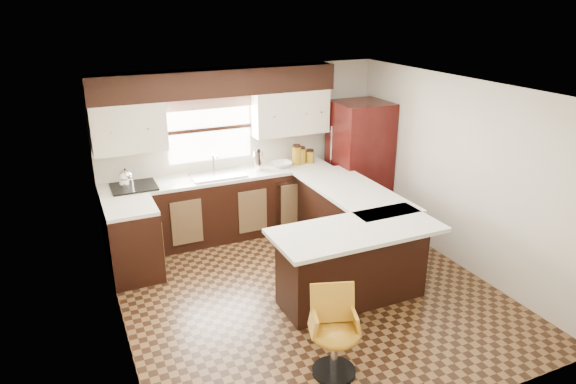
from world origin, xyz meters
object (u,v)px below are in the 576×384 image
peninsula_return (352,265)px  refrigerator (359,162)px  peninsula_long (348,225)px  bar_chair (335,335)px

peninsula_return → refrigerator: refrigerator is taller
peninsula_long → peninsula_return: size_ratio=1.18×
peninsula_long → peninsula_return: (-0.53, -0.97, 0.00)m
peninsula_long → refrigerator: bearing=53.1°
peninsula_long → bar_chair: size_ratio=2.32×
bar_chair → refrigerator: bearing=73.5°
peninsula_long → bar_chair: bearing=-123.5°
refrigerator → bar_chair: bearing=-124.7°
refrigerator → bar_chair: refrigerator is taller
peninsula_long → refrigerator: size_ratio=1.05×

